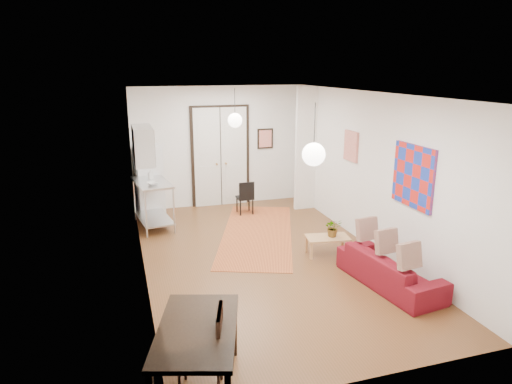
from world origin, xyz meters
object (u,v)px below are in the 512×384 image
object	(u,v)px
coffee_table	(328,239)
dining_table	(197,335)
sofa	(390,269)
black_side_chair	(244,194)
kitchen_counter	(153,197)
fridge	(149,180)
dining_chair_far	(198,340)
dining_chair_near	(198,340)

from	to	relation	value
coffee_table	dining_table	distance (m)	4.15
sofa	black_side_chair	world-z (taller)	black_side_chair
kitchen_counter	fridge	world-z (taller)	fridge
dining_table	black_side_chair	size ratio (longest dim) A/B	1.98
fridge	dining_table	xyz separation A→B (m)	(0.00, -6.30, -0.13)
sofa	dining_chair_far	bearing A→B (deg)	105.94
sofa	dining_chair_near	distance (m)	3.59
dining_table	coffee_table	bearing A→B (deg)	45.48
coffee_table	dining_chair_far	distance (m)	4.05
kitchen_counter	dining_chair_near	world-z (taller)	kitchen_counter
dining_chair_far	black_side_chair	xyz separation A→B (m)	(2.08, 5.70, -0.10)
sofa	dining_table	world-z (taller)	dining_table
dining_chair_near	black_side_chair	distance (m)	6.07
kitchen_counter	dining_chair_far	bearing A→B (deg)	-97.73
fridge	black_side_chair	xyz separation A→B (m)	(2.11, -0.51, -0.36)
sofa	dining_table	size ratio (longest dim) A/B	1.18
dining_chair_near	coffee_table	bearing A→B (deg)	151.62
sofa	dining_table	distance (m)	3.66
dining_chair_far	black_side_chair	distance (m)	6.07
fridge	black_side_chair	distance (m)	2.20
kitchen_counter	dining_table	xyz separation A→B (m)	(0.00, -5.43, 0.02)
coffee_table	black_side_chair	xyz separation A→B (m)	(-0.78, 2.85, 0.16)
kitchen_counter	dining_table	distance (m)	5.43
coffee_table	dining_chair_far	bearing A→B (deg)	-135.21
dining_chair_far	black_side_chair	size ratio (longest dim) A/B	1.21
sofa	black_side_chair	bearing A→B (deg)	7.55
dining_chair_near	black_side_chair	bearing A→B (deg)	176.74
fridge	black_side_chair	world-z (taller)	fridge
dining_table	black_side_chair	distance (m)	6.17
dining_chair_far	dining_chair_near	bearing A→B (deg)	180.00
sofa	fridge	bearing A→B (deg)	26.70
sofa	black_side_chair	xyz separation A→B (m)	(-1.18, 4.25, 0.19)
dining_chair_near	kitchen_counter	bearing A→B (deg)	-162.89
black_side_chair	kitchen_counter	bearing A→B (deg)	8.98
sofa	dining_chair_far	size ratio (longest dim) A/B	1.94
coffee_table	kitchen_counter	bearing A→B (deg)	139.31
dining_chair_far	sofa	bearing A→B (deg)	130.77
coffee_table	dining_chair_near	xyz separation A→B (m)	(-2.87, -2.85, 0.25)
dining_table	dining_chair_far	distance (m)	0.17
fridge	sofa	bearing A→B (deg)	-63.03
dining_chair_near	dining_chair_far	xyz separation A→B (m)	(0.00, 0.00, 0.00)
kitchen_counter	dining_chair_near	size ratio (longest dim) A/B	1.45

